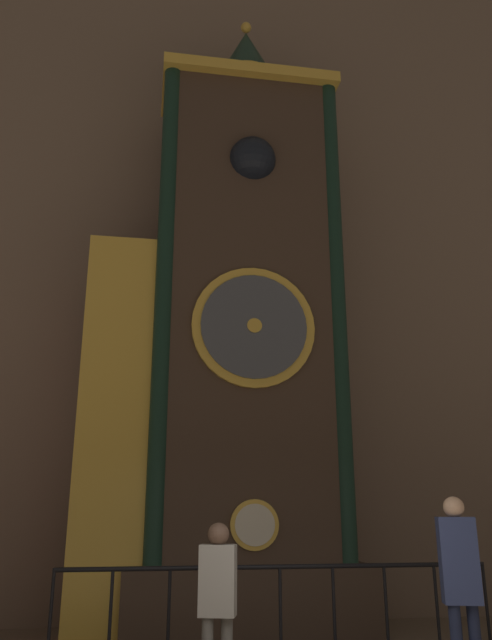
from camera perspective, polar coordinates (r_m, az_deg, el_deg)
name	(u,v)px	position (r m, az deg, el deg)	size (l,w,h in m)	color
cathedral_back_wall	(211,189)	(12.54, -3.26, 11.87)	(24.00, 0.32, 15.54)	#7A6656
clock_tower	(228,333)	(10.04, -1.62, -1.23)	(4.28, 1.83, 10.64)	#423328
railing_fence	(281,615)	(7.40, 3.18, -25.36)	(4.81, 0.05, 1.14)	black
visitor_near	(218,593)	(6.41, -2.61, -23.71)	(0.39, 0.30, 1.59)	#58554F
visitor_far	(460,578)	(6.61, 19.00, -21.39)	(0.39, 0.31, 1.83)	#1B213A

